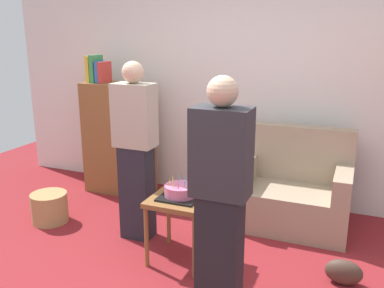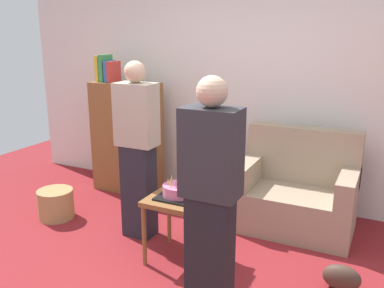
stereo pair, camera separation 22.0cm
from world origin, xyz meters
TOP-DOWN VIEW (x-y plane):
  - wall_back at (0.00, 2.05)m, footprint 6.00×0.10m
  - couch at (0.66, 1.50)m, footprint 1.10×0.70m
  - bookshelf at (-1.39, 1.62)m, footprint 0.80×0.36m
  - side_table at (-0.09, 0.47)m, footprint 0.48×0.48m
  - birthday_cake at (-0.09, 0.47)m, footprint 0.32×0.32m
  - person_blowing_candles at (-0.63, 0.69)m, footprint 0.36×0.22m
  - person_holding_cake at (0.44, -0.11)m, footprint 0.36×0.22m
  - wicker_basket at (-1.61, 0.62)m, footprint 0.36×0.36m
  - handbag at (1.21, 0.60)m, footprint 0.28×0.14m

SIDE VIEW (x-z plane):
  - handbag at x=1.21m, z-range 0.00..0.20m
  - wicker_basket at x=-1.61m, z-range 0.00..0.30m
  - couch at x=0.66m, z-range -0.14..0.82m
  - side_table at x=-0.09m, z-range 0.20..0.76m
  - birthday_cake at x=-0.09m, z-range 0.53..0.70m
  - bookshelf at x=-1.39m, z-range -0.13..1.48m
  - person_blowing_candles at x=-0.63m, z-range 0.02..1.65m
  - person_holding_cake at x=0.44m, z-range 0.02..1.65m
  - wall_back at x=0.00m, z-range 0.00..2.70m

